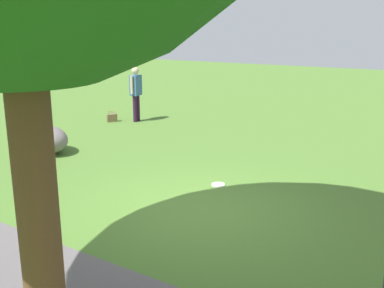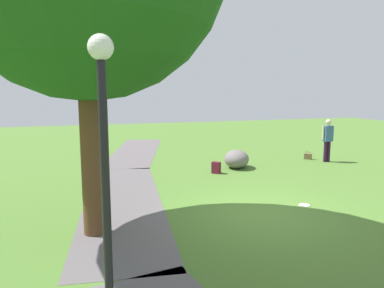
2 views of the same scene
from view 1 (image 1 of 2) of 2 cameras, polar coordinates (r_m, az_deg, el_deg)
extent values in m
plane|color=#4C732C|center=(8.34, 0.24, -8.10)|extent=(48.00, 48.00, 0.00)
cylinder|color=brown|center=(4.86, -18.12, -4.66)|extent=(0.41, 0.41, 3.44)
ellipsoid|color=slate|center=(12.20, -16.81, 0.51)|extent=(1.48, 1.32, 0.66)
cylinder|color=#2F1432|center=(15.12, -6.79, 4.18)|extent=(0.13, 0.13, 0.83)
cylinder|color=#2F1432|center=(15.26, -6.46, 4.29)|extent=(0.13, 0.13, 0.83)
cube|color=#395E8F|center=(15.07, -6.71, 6.95)|extent=(0.24, 0.36, 0.62)
cylinder|color=beige|center=(14.88, -7.17, 6.96)|extent=(0.08, 0.08, 0.55)
cylinder|color=beige|center=(15.25, -6.27, 7.19)|extent=(0.08, 0.08, 0.55)
sphere|color=beige|center=(15.01, -6.76, 8.66)|extent=(0.23, 0.23, 0.23)
cube|color=brown|center=(15.29, -9.50, 3.07)|extent=(0.29, 0.33, 0.24)
torus|color=brown|center=(15.25, -9.53, 3.73)|extent=(0.38, 0.38, 0.02)
cube|color=#591626|center=(11.07, -18.02, -1.78)|extent=(0.34, 0.34, 0.40)
cube|color=#5A1322|center=(11.22, -18.00, -1.99)|extent=(0.18, 0.18, 0.18)
cylinder|color=white|center=(9.60, 3.14, -4.84)|extent=(0.27, 0.27, 0.02)
camera|label=2|loc=(5.00, 78.40, -2.47)|focal=34.06mm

